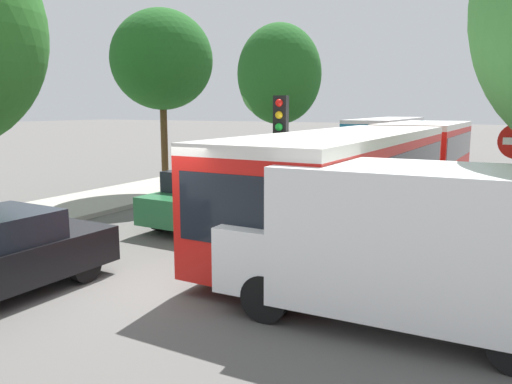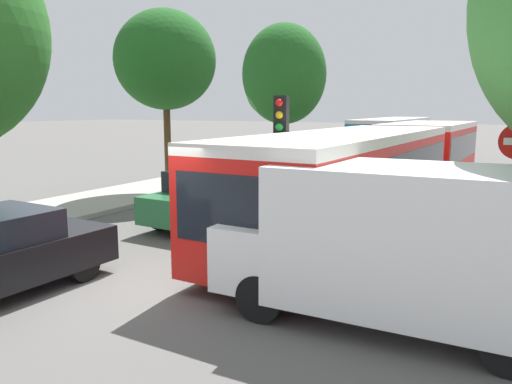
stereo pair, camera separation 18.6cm
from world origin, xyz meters
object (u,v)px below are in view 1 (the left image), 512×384
articulated_bus (388,164)px  traffic_light (280,134)px  tree_left_mid (162,60)px  white_van (409,241)px  queued_car_white (289,172)px  city_bus_rear (387,135)px  queued_car_green (214,196)px  tree_left_far (277,77)px

articulated_bus → traffic_light: bearing=-19.8°
traffic_light → tree_left_mid: (-6.22, 3.49, 2.26)m
white_van → traffic_light: bearing=-45.5°
queued_car_white → white_van: bearing=-145.3°
city_bus_rear → queued_car_green: city_bus_rear is taller
queued_car_green → tree_left_mid: (-4.01, 3.01, 4.00)m
city_bus_rear → traffic_light: bearing=-174.8°
city_bus_rear → tree_left_far: size_ratio=1.56×
white_van → tree_left_far: tree_left_far is taller
city_bus_rear → tree_left_far: 9.07m
city_bus_rear → queued_car_green: (0.11, -20.13, -0.68)m
white_van → tree_left_far: bearing=-60.1°
articulated_bus → queued_car_white: bearing=-114.7°
queued_car_white → traffic_light: (2.55, -6.19, 1.75)m
queued_car_white → traffic_light: size_ratio=1.27×
articulated_bus → queued_car_white: size_ratio=4.00×
queued_car_white → city_bus_rear: bearing=1.2°
city_bus_rear → traffic_light: traffic_light is taller
queued_car_white → white_van: white_van is taller
queued_car_green → queued_car_white: (-0.34, 5.72, -0.01)m
queued_car_white → white_van: 11.72m
articulated_bus → white_van: bearing=16.7°
city_bus_rear → queued_car_green: bearing=179.2°
articulated_bus → city_bus_rear: (-3.92, 16.45, -0.03)m
queued_car_green → traffic_light: bearing=-100.0°
queued_car_green → tree_left_far: size_ratio=0.59×
queued_car_green → queued_car_white: queued_car_green is taller
queued_car_green → white_van: 7.28m
tree_left_far → white_van: bearing=-59.0°
queued_car_white → white_van: size_ratio=0.86×
articulated_bus → traffic_light: size_ratio=5.08×
articulated_bus → tree_left_mid: size_ratio=2.66×
city_bus_rear → white_van: bearing=-167.1°
white_van → queued_car_green: bearing=-36.0°
queued_car_green → tree_left_far: bearing=20.4°
traffic_light → tree_left_far: 14.84m
articulated_bus → queued_car_green: 5.35m
queued_car_white → tree_left_far: size_ratio=0.58×
queued_car_white → traffic_light: traffic_light is taller
articulated_bus → tree_left_mid: 8.52m
articulated_bus → queued_car_green: (-3.82, -3.68, -0.72)m
queued_car_green → tree_left_mid: tree_left_mid is taller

